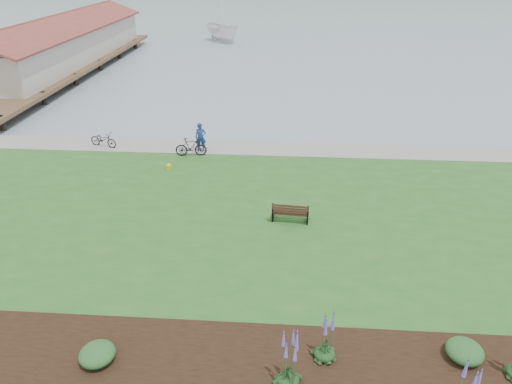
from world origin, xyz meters
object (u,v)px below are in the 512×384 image
at_px(person, 200,135).
at_px(bicycle_a, 103,139).
at_px(sailboat, 223,42).
at_px(park_bench, 290,212).

bearing_deg(person, bicycle_a, 164.40).
height_order(bicycle_a, sailboat, sailboat).
height_order(person, bicycle_a, person).
distance_m(bicycle_a, sailboat, 39.04).
bearing_deg(bicycle_a, person, -75.67).
relative_size(park_bench, bicycle_a, 0.89).
distance_m(park_bench, person, 9.24).
height_order(person, sailboat, sailboat).
bearing_deg(sailboat, bicycle_a, -135.52).
bearing_deg(park_bench, person, 129.67).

